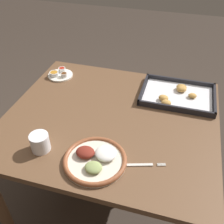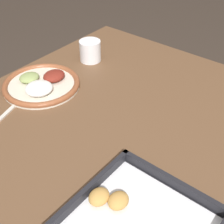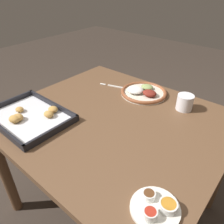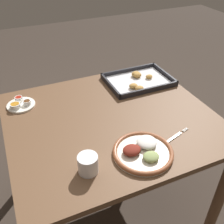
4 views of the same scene
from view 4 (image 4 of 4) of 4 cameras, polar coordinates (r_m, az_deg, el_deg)
ground_plane at (r=1.87m, az=-0.18°, el=-18.79°), size 8.00×8.00×0.00m
dining_table at (r=1.42m, az=-0.23°, el=-4.46°), size 1.05×0.93×0.71m
dinner_plate at (r=1.15m, az=6.75°, el=-8.50°), size 0.27×0.27×0.04m
fork at (r=1.25m, az=12.74°, el=-5.83°), size 0.22×0.08×0.00m
saucer_plate at (r=1.52m, az=-19.35°, el=1.65°), size 0.15×0.15×0.04m
baking_tray at (r=1.67m, az=5.75°, el=6.87°), size 0.40×0.29×0.04m
drinking_cup at (r=1.06m, az=-5.25°, el=-11.22°), size 0.08×0.08×0.08m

